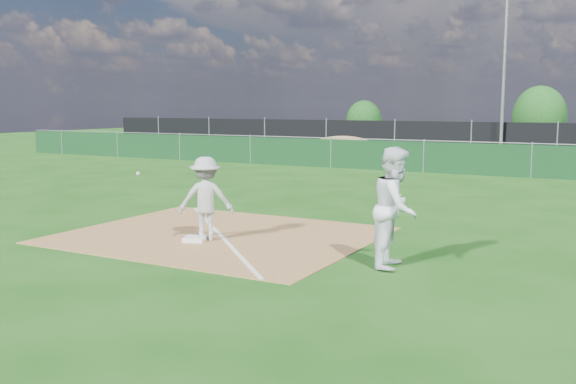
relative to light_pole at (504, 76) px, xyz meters
The scene contains 15 objects.
ground 13.40m from the light_pole, 96.74° to the right, with size 90.00×90.00×0.00m, color #16490F.
infield_dirt 22.11m from the light_pole, 93.95° to the right, with size 6.00×5.00×0.02m, color olive.
foul_line 22.11m from the light_pole, 93.95° to the right, with size 0.08×7.00×0.01m, color white.
green_fence 8.55m from the light_pole, 101.02° to the right, with size 44.00×0.05×1.20m, color black.
dirt_mound 8.46m from the light_pole, 147.13° to the right, with size 3.38×2.60×1.17m, color #A47E4F.
black_fence 3.46m from the light_pole, 168.69° to the left, with size 46.00×0.04×1.80m, color black.
parking_lot 6.80m from the light_pole, 105.80° to the left, with size 46.00×9.00×0.01m, color black.
light_pole is the anchor object (origin of this frame).
first_base 22.83m from the light_pole, 94.02° to the right, with size 0.41×0.41×0.09m, color white.
play_at_first 22.52m from the light_pole, 93.68° to the right, with size 2.32×1.06×1.63m.
runner 22.74m from the light_pole, 83.74° to the right, with size 0.96×0.75×1.97m, color white.
car_left 8.62m from the light_pole, 148.65° to the left, with size 1.80×4.49×1.53m, color #B7BAC0.
car_mid 6.00m from the light_pole, 101.98° to the left, with size 1.50×4.30×1.42m, color #111333.
tree_left 14.78m from the light_pole, 138.96° to the left, with size 2.48×2.48×2.94m.
tree_mid 10.51m from the light_pole, 87.95° to the left, with size 3.22×3.22×3.82m.
Camera 1 is at (7.35, -9.56, 2.64)m, focal length 40.00 mm.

